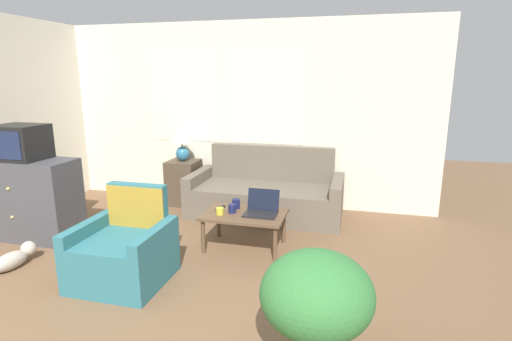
{
  "coord_description": "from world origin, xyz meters",
  "views": [
    {
      "loc": [
        1.84,
        -1.63,
        1.84
      ],
      "look_at": [
        0.68,
        2.85,
        0.75
      ],
      "focal_mm": 28.0,
      "sensor_mm": 36.0,
      "label": 1
    }
  ],
  "objects_px": {
    "laptop": "(261,209)",
    "tv_remote": "(220,208)",
    "cup_white": "(236,204)",
    "couch": "(266,195)",
    "cup_navy": "(232,209)",
    "potted_plant": "(316,299)",
    "cup_yellow": "(220,211)",
    "coffee_table": "(245,217)",
    "table_lamp": "(182,140)",
    "armchair": "(125,252)",
    "cat_black": "(14,258)",
    "television": "(20,142)"
  },
  "relations": [
    {
      "from": "couch",
      "to": "cup_white",
      "type": "xyz_separation_m",
      "value": [
        -0.12,
        -1.01,
        0.19
      ]
    },
    {
      "from": "television",
      "to": "cup_yellow",
      "type": "distance_m",
      "value": 2.38
    },
    {
      "from": "cup_white",
      "to": "cup_navy",
      "type": "bearing_deg",
      "value": -89.6
    },
    {
      "from": "television",
      "to": "tv_remote",
      "type": "height_order",
      "value": "television"
    },
    {
      "from": "cup_white",
      "to": "coffee_table",
      "type": "bearing_deg",
      "value": -44.58
    },
    {
      "from": "laptop",
      "to": "cat_black",
      "type": "distance_m",
      "value": 2.51
    },
    {
      "from": "cat_black",
      "to": "cup_navy",
      "type": "bearing_deg",
      "value": -56.88
    },
    {
      "from": "cup_yellow",
      "to": "cat_black",
      "type": "distance_m",
      "value": 2.07
    },
    {
      "from": "laptop",
      "to": "tv_remote",
      "type": "height_order",
      "value": "laptop"
    },
    {
      "from": "armchair",
      "to": "cup_white",
      "type": "xyz_separation_m",
      "value": [
        0.73,
        1.09,
        0.19
      ]
    },
    {
      "from": "laptop",
      "to": "cup_white",
      "type": "xyz_separation_m",
      "value": [
        -0.32,
        0.1,
        -0.0
      ]
    },
    {
      "from": "armchair",
      "to": "cat_black",
      "type": "distance_m",
      "value": 1.22
    },
    {
      "from": "television",
      "to": "cup_yellow",
      "type": "height_order",
      "value": "television"
    },
    {
      "from": "potted_plant",
      "to": "table_lamp",
      "type": "bearing_deg",
      "value": 126.92
    },
    {
      "from": "coffee_table",
      "to": "tv_remote",
      "type": "distance_m",
      "value": 0.32
    },
    {
      "from": "coffee_table",
      "to": "potted_plant",
      "type": "bearing_deg",
      "value": -60.92
    },
    {
      "from": "laptop",
      "to": "tv_remote",
      "type": "relative_size",
      "value": 2.24
    },
    {
      "from": "cup_white",
      "to": "tv_remote",
      "type": "height_order",
      "value": "cup_white"
    },
    {
      "from": "armchair",
      "to": "television",
      "type": "distance_m",
      "value": 1.95
    },
    {
      "from": "table_lamp",
      "to": "tv_remote",
      "type": "bearing_deg",
      "value": -50.56
    },
    {
      "from": "table_lamp",
      "to": "tv_remote",
      "type": "height_order",
      "value": "table_lamp"
    },
    {
      "from": "couch",
      "to": "cup_white",
      "type": "bearing_deg",
      "value": -96.7
    },
    {
      "from": "table_lamp",
      "to": "potted_plant",
      "type": "bearing_deg",
      "value": -53.08
    },
    {
      "from": "couch",
      "to": "cup_navy",
      "type": "relative_size",
      "value": 21.74
    },
    {
      "from": "table_lamp",
      "to": "cat_black",
      "type": "distance_m",
      "value": 2.59
    },
    {
      "from": "cup_white",
      "to": "laptop",
      "type": "bearing_deg",
      "value": -18.19
    },
    {
      "from": "cup_white",
      "to": "potted_plant",
      "type": "height_order",
      "value": "potted_plant"
    },
    {
      "from": "cup_navy",
      "to": "cat_black",
      "type": "xyz_separation_m",
      "value": [
        -1.94,
        -1.01,
        -0.35
      ]
    },
    {
      "from": "cup_white",
      "to": "tv_remote",
      "type": "distance_m",
      "value": 0.18
    },
    {
      "from": "cup_yellow",
      "to": "tv_remote",
      "type": "relative_size",
      "value": 0.54
    },
    {
      "from": "table_lamp",
      "to": "cup_white",
      "type": "bearing_deg",
      "value": -44.7
    },
    {
      "from": "television",
      "to": "cup_navy",
      "type": "relative_size",
      "value": 5.56
    },
    {
      "from": "cup_yellow",
      "to": "cup_white",
      "type": "height_order",
      "value": "cup_white"
    },
    {
      "from": "potted_plant",
      "to": "couch",
      "type": "bearing_deg",
      "value": 108.8
    },
    {
      "from": "television",
      "to": "cup_yellow",
      "type": "xyz_separation_m",
      "value": [
        2.26,
        0.23,
        -0.69
      ]
    },
    {
      "from": "television",
      "to": "coffee_table",
      "type": "distance_m",
      "value": 2.65
    },
    {
      "from": "couch",
      "to": "cup_yellow",
      "type": "xyz_separation_m",
      "value": [
        -0.23,
        -1.24,
        0.17
      ]
    },
    {
      "from": "cup_yellow",
      "to": "laptop",
      "type": "bearing_deg",
      "value": 17.05
    },
    {
      "from": "couch",
      "to": "coffee_table",
      "type": "relative_size",
      "value": 2.31
    },
    {
      "from": "coffee_table",
      "to": "table_lamp",
      "type": "bearing_deg",
      "value": 135.31
    },
    {
      "from": "couch",
      "to": "coffee_table",
      "type": "height_order",
      "value": "couch"
    },
    {
      "from": "table_lamp",
      "to": "cup_navy",
      "type": "height_order",
      "value": "table_lamp"
    },
    {
      "from": "table_lamp",
      "to": "coffee_table",
      "type": "relative_size",
      "value": 0.58
    },
    {
      "from": "coffee_table",
      "to": "laptop",
      "type": "bearing_deg",
      "value": 10.14
    },
    {
      "from": "cat_black",
      "to": "coffee_table",
      "type": "bearing_deg",
      "value": -58.09
    },
    {
      "from": "armchair",
      "to": "cup_yellow",
      "type": "height_order",
      "value": "armchair"
    },
    {
      "from": "coffee_table",
      "to": "cup_navy",
      "type": "height_order",
      "value": "cup_navy"
    },
    {
      "from": "cup_navy",
      "to": "cup_white",
      "type": "height_order",
      "value": "cup_white"
    },
    {
      "from": "armchair",
      "to": "cat_black",
      "type": "bearing_deg",
      "value": -176.51
    },
    {
      "from": "tv_remote",
      "to": "table_lamp",
      "type": "bearing_deg",
      "value": 129.44
    }
  ]
}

